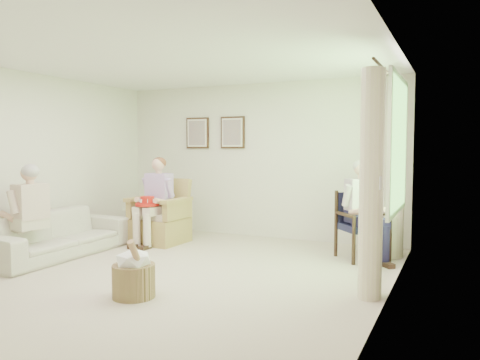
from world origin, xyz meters
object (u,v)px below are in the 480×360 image
(sofa, at_px, (56,234))
(wood_armchair, at_px, (363,222))
(person_dark, at_px, (362,204))
(hatbox, at_px, (134,273))
(person_sofa, at_px, (26,209))
(wicker_armchair, at_px, (161,222))
(person_wicker, at_px, (156,195))
(red_hat, at_px, (147,202))

(sofa, bearing_deg, wood_armchair, -65.99)
(person_dark, height_order, hatbox, person_dark)
(person_sofa, bearing_deg, hatbox, 82.52)
(wood_armchair, bearing_deg, person_sofa, 169.05)
(wicker_armchair, height_order, hatbox, wicker_armchair)
(person_wicker, relative_size, person_dark, 1.01)
(wicker_armchair, bearing_deg, person_wicker, -88.33)
(person_sofa, height_order, red_hat, person_sofa)
(wood_armchair, xyz_separation_m, person_wicker, (-3.13, -0.45, 0.29))
(person_sofa, bearing_deg, wood_armchair, 125.47)
(person_wicker, bearing_deg, red_hat, -90.43)
(wood_armchair, height_order, person_sofa, person_sofa)
(wicker_armchair, xyz_separation_m, red_hat, (-0.01, -0.34, 0.36))
(sofa, xyz_separation_m, person_sofa, (-0.00, -0.49, 0.42))
(person_dark, bearing_deg, sofa, 161.45)
(wood_armchair, distance_m, hatbox, 3.27)
(hatbox, bearing_deg, person_dark, 55.24)
(sofa, xyz_separation_m, red_hat, (0.76, 1.08, 0.37))
(wicker_armchair, relative_size, sofa, 0.48)
(sofa, relative_size, red_hat, 5.83)
(wood_armchair, height_order, person_dark, person_dark)
(person_sofa, bearing_deg, red_hat, 160.03)
(person_wicker, distance_m, person_sofa, 1.94)
(wicker_armchair, distance_m, hatbox, 2.76)
(sofa, xyz_separation_m, hatbox, (2.11, -0.99, -0.06))
(wicker_armchair, distance_m, person_dark, 3.17)
(red_hat, bearing_deg, wicker_armchair, 88.73)
(person_wicker, distance_m, red_hat, 0.23)
(wicker_armchair, height_order, person_dark, person_dark)
(wicker_armchair, height_order, person_sofa, person_sofa)
(sofa, bearing_deg, hatbox, -115.05)
(wood_armchair, xyz_separation_m, red_hat, (-3.14, -0.65, 0.19))
(red_hat, bearing_deg, person_dark, 9.12)
(wood_armchair, bearing_deg, person_wicker, 147.43)
(wood_armchair, distance_m, red_hat, 3.22)
(wood_armchair, bearing_deg, sofa, 163.31)
(wood_armchair, xyz_separation_m, sofa, (-3.90, -1.74, -0.18))
(sofa, height_order, person_dark, person_dark)
(wood_armchair, bearing_deg, person_dark, -130.70)
(person_wicker, bearing_deg, person_sofa, -111.57)
(wood_armchair, xyz_separation_m, hatbox, (-1.79, -2.72, -0.24))
(wood_armchair, distance_m, person_dark, 0.32)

